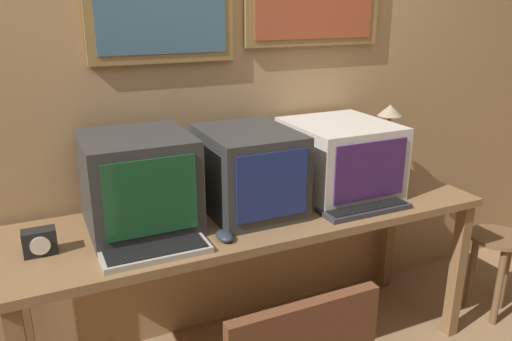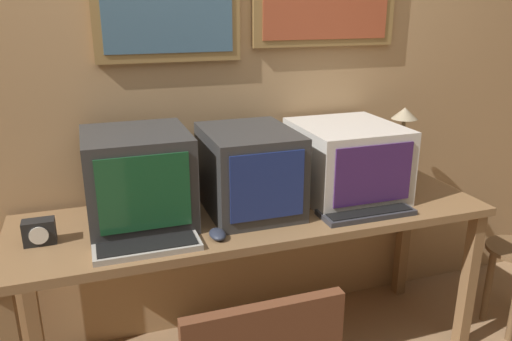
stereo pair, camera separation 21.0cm
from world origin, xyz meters
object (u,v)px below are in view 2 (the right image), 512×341
Objects in this scene: monitor_left at (138,178)px; monitor_right at (346,160)px; desk_lamp at (403,129)px; keyboard_side at (366,212)px; keyboard_main at (147,247)px; mouse_near_keyboard at (218,234)px; desk_clock at (39,232)px; monitor_center at (249,171)px.

monitor_right is at bearing -0.29° from monitor_left.
monitor_right is (0.95, -0.00, -0.02)m from monitor_left.
keyboard_side is at bearing -138.07° from desk_lamp.
keyboard_main is 3.87× the size of mouse_near_keyboard.
desk_clock is (-1.33, -0.08, -0.12)m from monitor_right.
monitor_center is 0.35m from mouse_near_keyboard.
monitor_left is at bearing 176.72° from monitor_center.
monitor_right is at bearing 2.60° from monitor_center.
monitor_left is at bearing 12.81° from desk_clock.
monitor_right is at bearing -160.83° from desk_lamp.
monitor_left is 0.92× the size of monitor_center.
keyboard_main is 3.36× the size of desk_clock.
mouse_near_keyboard is at bearing -45.43° from monitor_left.
monitor_center is at bearing 4.09° from desk_clock.
mouse_near_keyboard is (-0.21, -0.24, -0.16)m from monitor_center.
monitor_center is 1.26× the size of desk_lamp.
desk_clock reaches higher than keyboard_side.
monitor_left is 0.88× the size of monitor_right.
keyboard_main is 0.27m from mouse_near_keyboard.
keyboard_main is at bearing -92.18° from monitor_left.
desk_lamp is at bearing 19.17° from monitor_right.
desk_clock is (-0.64, 0.17, 0.03)m from mouse_near_keyboard.
desk_clock is at bearing 153.80° from keyboard_main.
monitor_center reaches higher than keyboard_side.
desk_clock is 0.32× the size of desk_lamp.
monitor_right is 1.23× the size of keyboard_main.
monitor_center reaches higher than keyboard_main.
monitor_right is at bearing 3.56° from desk_clock.
monitor_left reaches higher than mouse_near_keyboard.
mouse_near_keyboard is at bearing -178.88° from keyboard_side.
monitor_left is at bearing 179.71° from monitor_right.
mouse_near_keyboard is 0.87× the size of desk_clock.
mouse_near_keyboard is at bearing 2.07° from keyboard_main.
monitor_center is 4.00× the size of desk_clock.
keyboard_side is at bearing -15.17° from monitor_left.
monitor_center reaches higher than mouse_near_keyboard.
monitor_center is at bearing -3.28° from monitor_left.
desk_lamp is (1.09, 0.40, 0.24)m from mouse_near_keyboard.
desk_clock is at bearing 172.93° from keyboard_side.
keyboard_side is 1.31m from desk_clock.
desk_clock is at bearing -176.44° from monitor_right.
monitor_left is 3.67× the size of desk_clock.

